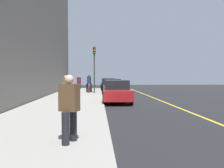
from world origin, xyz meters
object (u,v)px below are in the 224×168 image
(pedestrian_burgundy_coat, at_px, (79,82))
(pedestrian_olive_coat, at_px, (66,86))
(traffic_light_pole, at_px, (94,62))
(parked_car_black, at_px, (108,84))
(parked_car_charcoal, at_px, (112,87))
(pedestrian_brown_coat, at_px, (69,107))
(pedestrian_navy_coat, at_px, (89,83))
(parked_car_red, at_px, (117,91))
(rolling_suitcase, at_px, (89,90))

(pedestrian_burgundy_coat, bearing_deg, pedestrian_olive_coat, 0.03)
(traffic_light_pole, bearing_deg, parked_car_black, 165.85)
(pedestrian_burgundy_coat, relative_size, pedestrian_olive_coat, 1.00)
(parked_car_charcoal, xyz_separation_m, pedestrian_brown_coat, (16.06, -2.09, 0.29))
(pedestrian_brown_coat, height_order, pedestrian_navy_coat, pedestrian_navy_coat)
(parked_car_charcoal, relative_size, parked_car_red, 0.94)
(parked_car_red, height_order, pedestrian_brown_coat, pedestrian_brown_coat)
(parked_car_red, distance_m, pedestrian_burgundy_coat, 13.49)
(parked_car_charcoal, bearing_deg, pedestrian_burgundy_coat, -149.34)
(parked_car_black, height_order, pedestrian_burgundy_coat, pedestrian_burgundy_coat)
(parked_car_red, distance_m, pedestrian_navy_coat, 7.53)
(pedestrian_olive_coat, height_order, rolling_suitcase, pedestrian_olive_coat)
(parked_car_black, distance_m, parked_car_charcoal, 6.50)
(pedestrian_navy_coat, distance_m, rolling_suitcase, 0.82)
(parked_car_red, relative_size, pedestrian_burgundy_coat, 2.72)
(parked_car_black, height_order, rolling_suitcase, parked_car_black)
(pedestrian_navy_coat, bearing_deg, pedestrian_brown_coat, 0.78)
(pedestrian_brown_coat, bearing_deg, traffic_light_pole, 178.85)
(parked_car_red, bearing_deg, rolling_suitcase, -162.05)
(pedestrian_brown_coat, relative_size, rolling_suitcase, 1.97)
(parked_car_charcoal, xyz_separation_m, pedestrian_burgundy_coat, (-6.46, -3.83, 0.30))
(parked_car_charcoal, bearing_deg, pedestrian_navy_coat, -106.52)
(parked_car_charcoal, distance_m, parked_car_red, 6.50)
(parked_car_red, relative_size, rolling_suitcase, 5.40)
(pedestrian_brown_coat, distance_m, traffic_light_pole, 16.14)
(parked_car_charcoal, xyz_separation_m, pedestrian_olive_coat, (4.97, -3.82, 0.30))
(pedestrian_brown_coat, xyz_separation_m, traffic_light_pole, (-15.99, 0.32, 2.12))
(parked_car_black, height_order, traffic_light_pole, traffic_light_pole)
(parked_car_charcoal, bearing_deg, pedestrian_brown_coat, -7.41)
(pedestrian_brown_coat, distance_m, pedestrian_navy_coat, 16.75)
(pedestrian_navy_coat, bearing_deg, parked_car_red, 17.07)
(parked_car_charcoal, distance_m, traffic_light_pole, 2.99)
(parked_car_red, distance_m, rolling_suitcase, 7.17)
(parked_car_charcoal, distance_m, pedestrian_navy_coat, 2.45)
(parked_car_charcoal, relative_size, traffic_light_pole, 0.97)
(parked_car_black, relative_size, pedestrian_burgundy_coat, 2.53)
(parked_car_black, distance_m, rolling_suitcase, 6.57)
(pedestrian_brown_coat, distance_m, rolling_suitcase, 16.38)
(parked_car_red, xyz_separation_m, rolling_suitcase, (-6.81, -2.21, -0.36))
(pedestrian_burgundy_coat, bearing_deg, parked_car_red, 16.01)
(traffic_light_pole, distance_m, rolling_suitcase, 2.85)
(parked_car_black, bearing_deg, parked_car_charcoal, 1.02)
(traffic_light_pole, relative_size, rolling_suitcase, 5.26)
(traffic_light_pole, bearing_deg, pedestrian_burgundy_coat, -162.46)
(parked_car_black, relative_size, rolling_suitcase, 5.02)
(pedestrian_navy_coat, bearing_deg, traffic_light_pole, 36.20)
(parked_car_red, relative_size, traffic_light_pole, 1.03)
(parked_car_red, bearing_deg, pedestrian_brown_coat, -11.70)
(pedestrian_brown_coat, bearing_deg, pedestrian_burgundy_coat, -175.58)
(pedestrian_olive_coat, xyz_separation_m, traffic_light_pole, (-4.90, 2.05, 2.12))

